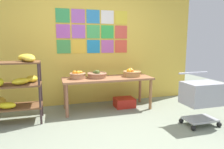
# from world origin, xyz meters

# --- Properties ---
(ground) EXTENTS (9.60, 9.60, 0.00)m
(ground) POSITION_xyz_m (0.00, 0.00, 0.00)
(ground) COLOR gray
(back_wall_with_art) EXTENTS (4.87, 0.07, 2.82)m
(back_wall_with_art) POSITION_xyz_m (0.00, 1.83, 1.41)
(back_wall_with_art) COLOR gold
(back_wall_with_art) RESTS_ON ground
(banana_shelf_unit) EXTENTS (1.00, 0.49, 1.15)m
(banana_shelf_unit) POSITION_xyz_m (-1.46, 1.03, 0.69)
(banana_shelf_unit) COLOR #362627
(banana_shelf_unit) RESTS_ON ground
(display_table) EXTENTS (1.78, 0.64, 0.65)m
(display_table) POSITION_xyz_m (0.24, 1.28, 0.58)
(display_table) COLOR #956040
(display_table) RESTS_ON ground
(fruit_basket_left) EXTENTS (0.39, 0.39, 0.15)m
(fruit_basket_left) POSITION_xyz_m (0.03, 1.30, 0.71)
(fruit_basket_left) COLOR #A46F4E
(fruit_basket_left) RESTS_ON display_table
(fruit_basket_centre) EXTENTS (0.31, 0.31, 0.16)m
(fruit_basket_centre) POSITION_xyz_m (-0.35, 1.32, 0.72)
(fruit_basket_centre) COLOR tan
(fruit_basket_centre) RESTS_ON display_table
(fruit_basket_right) EXTENTS (0.37, 0.37, 0.17)m
(fruit_basket_right) POSITION_xyz_m (0.75, 1.26, 0.72)
(fruit_basket_right) COLOR #B2844A
(fruit_basket_right) RESTS_ON display_table
(produce_crate_under_table) EXTENTS (0.41, 0.33, 0.19)m
(produce_crate_under_table) POSITION_xyz_m (0.62, 1.31, 0.09)
(produce_crate_under_table) COLOR red
(produce_crate_under_table) RESTS_ON ground
(shopping_cart) EXTENTS (0.59, 0.45, 0.85)m
(shopping_cart) POSITION_xyz_m (1.49, 0.06, 0.50)
(shopping_cart) COLOR black
(shopping_cart) RESTS_ON ground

